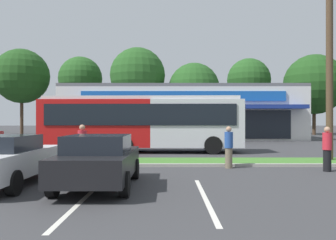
{
  "coord_description": "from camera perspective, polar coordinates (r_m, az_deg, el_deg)",
  "views": [
    {
      "loc": [
        -0.62,
        -1.11,
        1.87
      ],
      "look_at": [
        -0.63,
        18.1,
        1.89
      ],
      "focal_mm": 36.89,
      "sensor_mm": 36.0,
      "label": 1
    }
  ],
  "objects": [
    {
      "name": "pedestrian_far",
      "position": [
        13.91,
        -13.95,
        -4.24
      ],
      "size": [
        0.34,
        0.34,
        1.7
      ],
      "rotation": [
        0.0,
        0.0,
        2.33
      ],
      "color": "#1E2338",
      "rests_on": "ground_plane"
    },
    {
      "name": "car_4",
      "position": [
        9.87,
        -11.26,
        -6.54
      ],
      "size": [
        1.96,
        4.26,
        1.47
      ],
      "rotation": [
        0.0,
        0.0,
        1.57
      ],
      "color": "black",
      "rests_on": "ground_plane"
    },
    {
      "name": "pedestrian_near_bench",
      "position": [
        13.72,
        10.05,
        -4.44
      ],
      "size": [
        0.33,
        0.33,
        1.63
      ],
      "rotation": [
        0.0,
        0.0,
        0.79
      ],
      "color": "#726651",
      "rests_on": "ground_plane"
    },
    {
      "name": "pedestrian_by_pole",
      "position": [
        13.92,
        24.85,
        -4.36
      ],
      "size": [
        0.33,
        0.33,
        1.64
      ],
      "rotation": [
        0.0,
        0.0,
        5.63
      ],
      "color": "black",
      "rests_on": "ground_plane"
    },
    {
      "name": "bus_stop_bench",
      "position": [
        14.49,
        -24.69,
        -5.46
      ],
      "size": [
        1.6,
        0.45,
        0.95
      ],
      "rotation": [
        0.0,
        0.0,
        3.14
      ],
      "color": "brown",
      "rests_on": "ground_plane"
    },
    {
      "name": "tree_mid_left",
      "position": [
        45.19,
        -5.01,
        7.37
      ],
      "size": [
        7.14,
        7.14,
        11.29
      ],
      "color": "#473323",
      "rests_on": "ground_plane"
    },
    {
      "name": "tree_right",
      "position": [
        48.6,
        23.03,
        5.42
      ],
      "size": [
        7.72,
        7.72,
        10.37
      ],
      "color": "#473323",
      "rests_on": "ground_plane"
    },
    {
      "name": "utility_pole",
      "position": [
        17.38,
        24.8,
        13.1
      ],
      "size": [
        3.09,
        2.4,
        10.94
      ],
      "color": "#4C3826",
      "rests_on": "ground_plane"
    },
    {
      "name": "car_1",
      "position": [
        26.62,
        -15.0,
        -2.38
      ],
      "size": [
        4.34,
        1.95,
        1.56
      ],
      "color": "#515459",
      "rests_on": "ground_plane"
    },
    {
      "name": "car_2",
      "position": [
        11.01,
        -25.44,
        -5.87
      ],
      "size": [
        2.0,
        4.5,
        1.45
      ],
      "rotation": [
        0.0,
        0.0,
        1.57
      ],
      "color": "silver",
      "rests_on": "ground_plane"
    },
    {
      "name": "parking_stripe_1",
      "position": [
        8.46,
        -14.0,
        -12.81
      ],
      "size": [
        0.12,
        4.8,
        0.01
      ],
      "primitive_type": "cube",
      "color": "silver",
      "rests_on": "ground_plane"
    },
    {
      "name": "tree_mid",
      "position": [
        44.36,
        4.36,
        5.22
      ],
      "size": [
        6.5,
        6.5,
        9.2
      ],
      "color": "#473323",
      "rests_on": "ground_plane"
    },
    {
      "name": "curb_lip",
      "position": [
        14.02,
        2.58,
        -7.47
      ],
      "size": [
        56.0,
        0.24,
        0.12
      ],
      "primitive_type": "cube",
      "color": "#99968C",
      "rests_on": "ground_plane"
    },
    {
      "name": "storefront_building",
      "position": [
        36.17,
        2.25,
        1.16
      ],
      "size": [
        23.14,
        11.4,
        5.26
      ],
      "color": "silver",
      "rests_on": "ground_plane"
    },
    {
      "name": "car_3",
      "position": [
        25.86,
        0.49,
        -2.47
      ],
      "size": [
        4.15,
        1.93,
        1.54
      ],
      "color": "black",
      "rests_on": "ground_plane"
    },
    {
      "name": "tree_far_left",
      "position": [
        51.93,
        -22.97,
        6.67
      ],
      "size": [
        7.48,
        7.48,
        11.69
      ],
      "color": "#473323",
      "rests_on": "ground_plane"
    },
    {
      "name": "parking_stripe_2",
      "position": [
        8.59,
        6.15,
        -12.61
      ],
      "size": [
        0.12,
        4.8,
        0.01
      ],
      "primitive_type": "cube",
      "color": "silver",
      "rests_on": "ground_plane"
    },
    {
      "name": "tree_mid_right",
      "position": [
        49.0,
        13.24,
        6.42
      ],
      "size": [
        5.94,
        5.94,
        10.38
      ],
      "color": "#473323",
      "rests_on": "ground_plane"
    },
    {
      "name": "grass_median",
      "position": [
        15.23,
        2.38,
        -6.88
      ],
      "size": [
        56.0,
        2.2,
        0.12
      ],
      "primitive_type": "cube",
      "color": "#427A2D",
      "rests_on": "ground_plane"
    },
    {
      "name": "city_bus",
      "position": [
        20.26,
        -4.25,
        -0.35
      ],
      "size": [
        11.64,
        2.88,
        3.25
      ],
      "rotation": [
        0.0,
        0.0,
        -0.02
      ],
      "color": "#B71414",
      "rests_on": "ground_plane"
    },
    {
      "name": "tree_left",
      "position": [
        49.43,
        -14.23,
        6.66
      ],
      "size": [
        5.98,
        5.98,
        10.66
      ],
      "color": "#473323",
      "rests_on": "ground_plane"
    }
  ]
}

